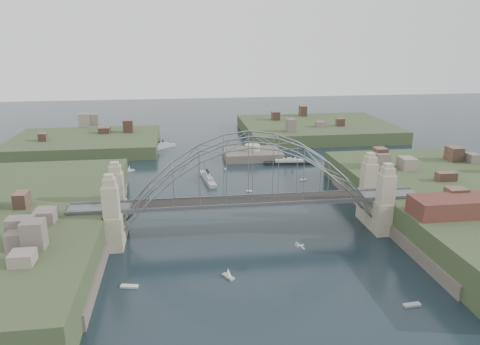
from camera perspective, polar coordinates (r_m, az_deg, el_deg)
name	(u,v)px	position (r m, az deg, el deg)	size (l,w,h in m)	color
ground	(250,233)	(113.19, 1.25, -7.46)	(500.00, 500.00, 0.00)	black
bridge	(250,185)	(108.74, 1.30, -1.52)	(84.00, 13.80, 24.60)	#535456
shore_west	(0,239)	(118.42, -27.55, -7.30)	(50.50, 90.00, 12.00)	#324124
shore_east	(469,213)	(133.47, 26.44, -4.54)	(50.50, 90.00, 12.00)	#324124
headland_nw	(86,147)	(205.85, -18.43, 2.96)	(60.00, 45.00, 9.00)	#324124
headland_ne	(316,133)	(226.78, 9.42, 4.87)	(70.00, 55.00, 9.50)	#324124
fort_island	(252,159)	(180.45, 1.52, 1.70)	(22.00, 16.00, 9.40)	#544B43
wharf_shed	(457,206)	(112.78, 25.22, -3.75)	(20.00, 8.00, 4.00)	#592D26
finger_pier	(469,277)	(103.11, 26.39, -11.44)	(4.00, 22.00, 1.40)	#535456
naval_cruiser_near	(208,178)	(152.53, -4.01, -0.72)	(4.59, 17.13, 5.09)	#9A9FA2
naval_cruiser_far	(161,147)	(198.11, -9.69, 3.15)	(12.07, 10.80, 4.81)	#9A9FA2
ocean_liner	(289,163)	(172.14, 6.11, 1.23)	(19.02, 4.33, 4.63)	black
aeroplane	(299,246)	(94.06, 7.34, -8.97)	(1.87, 3.32, 0.49)	#B8BCC0
small_boat_a	(186,206)	(128.49, -6.67, -4.18)	(2.57, 2.66, 2.38)	silver
small_boat_b	(249,191)	(141.58, 1.15, -2.34)	(1.91, 0.81, 0.45)	silver
small_boat_c	(228,274)	(93.59, -1.46, -12.44)	(2.46, 3.16, 2.38)	silver
small_boat_d	(303,180)	(153.96, 7.82, -0.92)	(2.50, 1.13, 0.45)	silver
small_boat_e	(129,169)	(167.28, -13.53, 0.36)	(3.79, 3.31, 2.38)	silver
small_boat_f	(225,169)	(164.04, -1.87, 0.39)	(1.27, 1.51, 1.43)	silver
small_boat_g	(412,305)	(90.64, 20.47, -15.08)	(3.25, 1.30, 0.45)	silver
small_boat_h	(197,156)	(183.19, -5.39, 2.01)	(0.91, 1.93, 0.45)	silver
small_boat_i	(359,202)	(136.70, 14.45, -3.60)	(2.07, 2.48, 0.45)	silver
small_boat_j	(129,287)	(93.10, -13.52, -13.53)	(3.46, 1.77, 0.45)	silver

